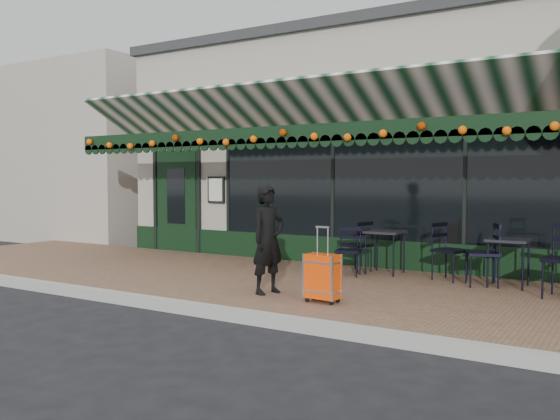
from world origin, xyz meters
The scene contains 13 objects.
ground centered at (0.00, 0.00, 0.00)m, with size 80.00×80.00×0.00m, color black.
sidewalk centered at (0.00, 2.00, 0.07)m, with size 18.00×4.00×0.15m, color brown.
curb centered at (0.00, -0.08, 0.07)m, with size 18.00×0.16×0.15m, color #9E9E99.
restaurant_building centered at (0.00, 7.84, 2.27)m, with size 12.00×9.60×4.50m.
neighbor_building_left centered at (-13.00, 8.00, 2.40)m, with size 12.00×8.00×4.80m, color #A0988C.
woman centered at (-0.47, 0.95, 0.90)m, with size 0.54×0.36×1.49m, color black.
suitcase centered at (0.44, 0.81, 0.47)m, with size 0.44×0.26×0.96m.
cafe_table_a centered at (2.23, 3.22, 0.78)m, with size 0.57×0.57×0.70m.
cafe_table_b centered at (0.24, 3.42, 0.79)m, with size 0.58×0.58×0.71m.
chair_a_left centered at (1.89, 3.08, 0.62)m, with size 0.47×0.47×0.94m, color black, non-canonical shape.
chair_b_left centered at (-0.26, 3.37, 0.59)m, with size 0.44×0.44×0.87m, color black, non-canonical shape.
chair_b_right centered at (1.35, 3.31, 0.60)m, with size 0.45×0.45×0.91m, color black, non-canonical shape.
chair_b_front centered at (-0.16, 2.87, 0.55)m, with size 0.40×0.40×0.80m, color black, non-canonical shape.
Camera 1 is at (3.91, -5.82, 1.72)m, focal length 38.00 mm.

